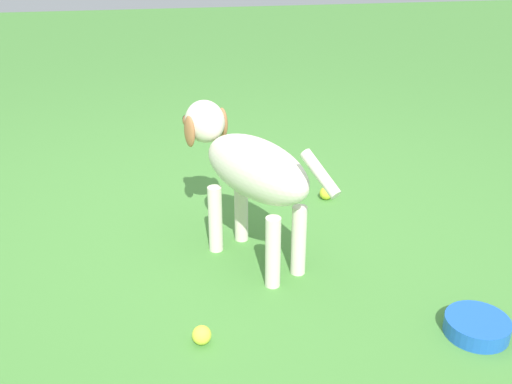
% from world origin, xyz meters
% --- Properties ---
extents(ground, '(14.00, 14.00, 0.00)m').
position_xyz_m(ground, '(0.00, 0.00, 0.00)').
color(ground, '#478438').
extents(dog, '(0.52, 0.80, 0.61)m').
position_xyz_m(dog, '(0.13, -0.13, 0.40)').
color(dog, silver).
rests_on(dog, ground).
extents(tennis_ball_0, '(0.07, 0.07, 0.07)m').
position_xyz_m(tennis_ball_0, '(0.60, 0.34, 0.03)').
color(tennis_ball_0, '#CAD430').
rests_on(tennis_ball_0, ground).
extents(tennis_ball_1, '(0.07, 0.07, 0.07)m').
position_xyz_m(tennis_ball_1, '(-0.11, -0.66, 0.03)').
color(tennis_ball_1, '#D6E03C').
rests_on(tennis_ball_1, ground).
extents(water_bowl, '(0.22, 0.22, 0.06)m').
position_xyz_m(water_bowl, '(0.82, -0.77, 0.03)').
color(water_bowl, blue).
rests_on(water_bowl, ground).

